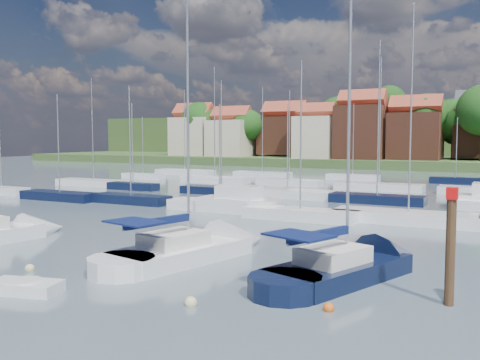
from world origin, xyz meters
The scene contains 12 objects.
ground centered at (0.00, 40.00, 0.00)m, with size 260.00×260.00×0.00m, color #4E606B.
sailboat_left centered at (-12.45, 2.70, 0.36)m, with size 3.65×9.78×13.08m.
sailboat_centre centered at (0.52, 4.54, 0.35)m, with size 5.68×12.13×15.94m.
sailboat_navy centered at (8.83, 4.49, 0.36)m, with size 6.54×11.60×15.60m.
tender centered at (-2.29, -4.43, 0.24)m, with size 3.12×2.00×0.62m.
timber_piling centered at (13.02, 1.74, 1.31)m, with size 0.40×0.40×6.66m.
buoy_c centered at (-5.00, -1.82, 0.00)m, with size 0.44×0.44×0.44m, color beige.
buoy_d centered at (4.49, -2.70, 0.00)m, with size 0.48×0.48×0.48m, color beige.
buoy_e centered at (1.67, 5.42, 0.00)m, with size 0.43×0.43×0.43m, color #D85914.
buoy_f centered at (9.25, -0.94, 0.00)m, with size 0.41×0.41×0.41m, color #D85914.
marina_field centered at (1.91, 35.15, 0.43)m, with size 79.62×41.41×15.93m.
far_shore_town centered at (2.23, 132.67, 4.61)m, with size 212.46×90.00×22.27m.
Camera 1 is at (15.08, -19.11, 6.25)m, focal length 40.00 mm.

